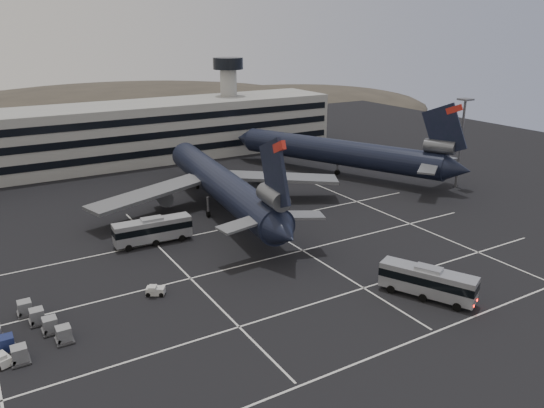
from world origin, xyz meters
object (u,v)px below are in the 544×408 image
(trijet_main, at_px, (222,184))
(uld_cluster, at_px, (22,330))
(bus_far, at_px, (153,229))
(tug_a, at_px, (2,359))
(bus_near, at_px, (427,281))

(trijet_main, bearing_deg, uld_cluster, -138.17)
(bus_far, height_order, tug_a, bus_far)
(bus_near, distance_m, tug_a, 47.82)
(bus_far, bearing_deg, uld_cluster, 133.48)
(uld_cluster, bearing_deg, bus_near, -20.09)
(bus_near, relative_size, uld_cluster, 0.96)
(uld_cluster, bearing_deg, tug_a, -118.67)
(bus_far, xyz_separation_m, uld_cluster, (-20.72, -17.93, -1.44))
(bus_far, distance_m, uld_cluster, 27.43)
(bus_far, xyz_separation_m, tug_a, (-23.11, -22.31, -1.69))
(bus_far, distance_m, tug_a, 32.17)
(trijet_main, height_order, tug_a, trijet_main)
(trijet_main, xyz_separation_m, bus_far, (-15.56, -7.63, -2.95))
(trijet_main, bearing_deg, bus_near, -72.90)
(trijet_main, relative_size, bus_near, 4.94)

